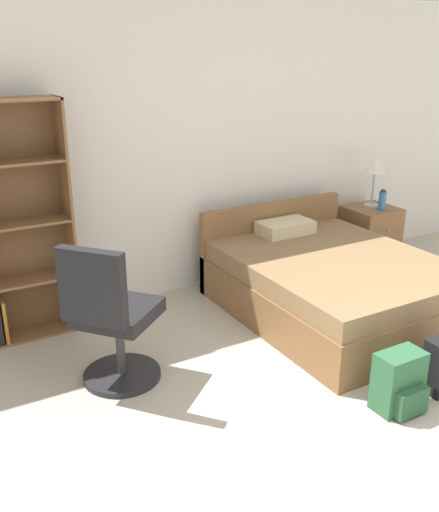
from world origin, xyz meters
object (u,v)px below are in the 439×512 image
at_px(water_bottle, 382,201).
at_px(backpack_green, 400,383).
at_px(nightstand, 369,235).
at_px(bed, 329,282).
at_px(table_lamp, 375,167).
at_px(office_chair, 111,320).

xyz_separation_m(water_bottle, backpack_green, (-1.71, -1.94, -0.51)).
bearing_deg(nightstand, bed, -147.51).
bearing_deg(table_lamp, office_chair, -163.31).
height_order(office_chair, nightstand, office_chair).
relative_size(office_chair, backpack_green, 2.66).
distance_m(nightstand, water_bottle, 0.42).
bearing_deg(backpack_green, water_bottle, 48.65).
bearing_deg(nightstand, table_lamp, 54.83).
xyz_separation_m(table_lamp, water_bottle, (-0.02, -0.16, -0.31)).
distance_m(bed, office_chair, 2.01).
height_order(office_chair, backpack_green, office_chair).
xyz_separation_m(nightstand, table_lamp, (0.03, 0.04, 0.71)).
xyz_separation_m(office_chair, water_bottle, (3.16, 0.79, 0.21)).
bearing_deg(backpack_green, table_lamp, 50.63).
relative_size(bed, table_lamp, 3.73).
distance_m(office_chair, table_lamp, 3.36).
relative_size(nightstand, water_bottle, 2.82).
height_order(bed, backpack_green, bed).
bearing_deg(nightstand, water_bottle, -83.47).
distance_m(water_bottle, backpack_green, 2.63).
bearing_deg(water_bottle, bed, -152.12).
bearing_deg(water_bottle, nightstand, 96.53).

